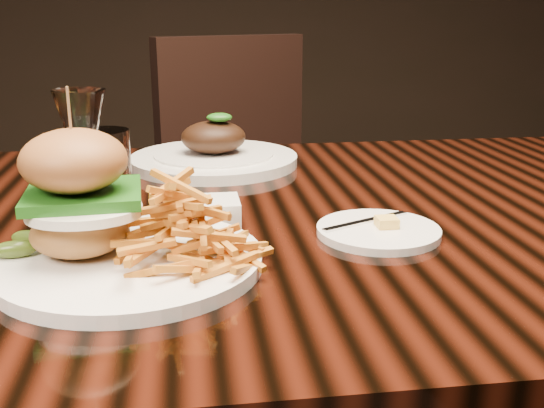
{
  "coord_description": "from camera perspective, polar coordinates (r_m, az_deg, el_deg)",
  "views": [
    {
      "loc": [
        -0.09,
        -0.84,
        1.02
      ],
      "look_at": [
        -0.0,
        -0.17,
        0.81
      ],
      "focal_mm": 42.0,
      "sensor_mm": 36.0,
      "label": 1
    }
  ],
  "objects": [
    {
      "name": "water_tumbler",
      "position": [
        0.95,
        -14.77,
        3.36
      ],
      "size": [
        0.08,
        0.08,
        0.1
      ],
      "primitive_type": "cylinder",
      "color": "white",
      "rests_on": "dining_table"
    },
    {
      "name": "wine_glass",
      "position": [
        0.82,
        -16.69,
        6.55
      ],
      "size": [
        0.06,
        0.06,
        0.18
      ],
      "color": "white",
      "rests_on": "dining_table"
    },
    {
      "name": "side_saucer",
      "position": [
        0.8,
        9.51,
        -2.36
      ],
      "size": [
        0.15,
        0.15,
        0.02
      ],
      "rotation": [
        0.0,
        0.0,
        -0.09
      ],
      "color": "white",
      "rests_on": "dining_table"
    },
    {
      "name": "ramekin",
      "position": [
        0.84,
        -5.23,
        -0.63
      ],
      "size": [
        0.08,
        0.08,
        0.03
      ],
      "primitive_type": "cube",
      "rotation": [
        0.0,
        0.0,
        -0.29
      ],
      "color": "white",
      "rests_on": "dining_table"
    },
    {
      "name": "burger_plate",
      "position": [
        0.69,
        -12.98,
        -1.48
      ],
      "size": [
        0.29,
        0.29,
        0.19
      ],
      "rotation": [
        0.0,
        0.0,
        -0.14
      ],
      "color": "white",
      "rests_on": "dining_table"
    },
    {
      "name": "dining_table",
      "position": [
        0.91,
        -1.35,
        -5.19
      ],
      "size": [
        1.6,
        0.9,
        0.75
      ],
      "color": "black",
      "rests_on": "ground"
    },
    {
      "name": "chair_far",
      "position": [
        1.8,
        -1.72,
        1.52
      ],
      "size": [
        0.61,
        0.61,
        0.95
      ],
      "rotation": [
        0.0,
        0.0,
        0.42
      ],
      "color": "black",
      "rests_on": "ground"
    },
    {
      "name": "far_dish",
      "position": [
        1.15,
        -5.23,
        4.39
      ],
      "size": [
        0.3,
        0.3,
        0.1
      ],
      "rotation": [
        0.0,
        0.0,
        -0.15
      ],
      "color": "white",
      "rests_on": "dining_table"
    }
  ]
}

